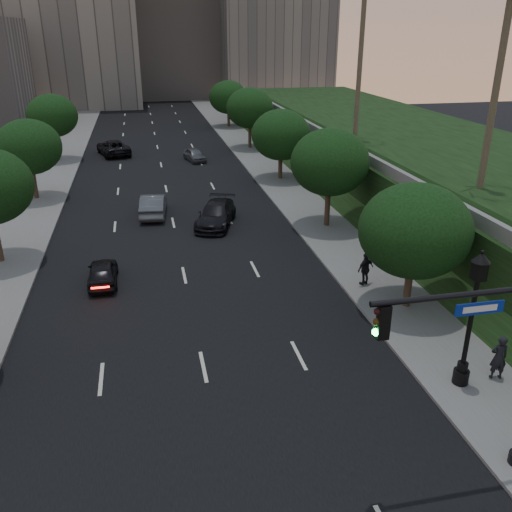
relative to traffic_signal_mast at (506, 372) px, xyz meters
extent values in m
plane|color=black|center=(-7.84, 2.38, -3.67)|extent=(160.00, 160.00, 0.00)
cube|color=black|center=(-7.84, 32.38, -3.66)|extent=(16.00, 140.00, 0.02)
cube|color=slate|center=(2.41, 32.38, -3.60)|extent=(4.50, 140.00, 0.15)
cube|color=slate|center=(-18.09, 32.38, -3.60)|extent=(4.50, 140.00, 0.15)
cube|color=black|center=(14.16, 30.38, -1.67)|extent=(18.00, 90.00, 4.00)
cube|color=slate|center=(5.66, 30.38, 0.68)|extent=(0.35, 90.00, 0.70)
cube|color=gray|center=(-21.84, 94.38, 12.33)|extent=(26.00, 20.00, 32.00)
cube|color=#9A948E|center=(-1.84, 104.38, 9.33)|extent=(22.00, 18.00, 26.00)
cylinder|color=#38281C|center=(2.46, 10.38, -2.24)|extent=(0.36, 0.36, 2.86)
ellipsoid|color=black|center=(2.46, 10.38, 0.36)|extent=(5.20, 5.20, 4.42)
cylinder|color=#38281C|center=(2.46, 22.38, -2.07)|extent=(0.36, 0.36, 3.21)
ellipsoid|color=black|center=(2.46, 22.38, 0.85)|extent=(5.20, 5.20, 4.42)
cylinder|color=#38281C|center=(2.46, 35.38, -2.24)|extent=(0.36, 0.36, 2.86)
ellipsoid|color=black|center=(2.46, 35.38, 0.36)|extent=(5.20, 5.20, 4.42)
cylinder|color=#38281C|center=(2.46, 49.38, -2.07)|extent=(0.36, 0.36, 3.21)
ellipsoid|color=black|center=(2.46, 49.38, 0.85)|extent=(5.20, 5.20, 4.42)
cylinder|color=#38281C|center=(2.46, 64.38, -2.24)|extent=(0.36, 0.36, 2.86)
ellipsoid|color=black|center=(2.46, 64.38, 0.36)|extent=(5.20, 5.20, 4.42)
cylinder|color=#38281C|center=(-18.14, 33.38, -2.18)|extent=(0.36, 0.36, 2.99)
ellipsoid|color=black|center=(-18.14, 33.38, 0.54)|extent=(5.00, 5.00, 4.25)
cylinder|color=#38281C|center=(-18.14, 47.38, -2.04)|extent=(0.36, 0.36, 3.26)
ellipsoid|color=black|center=(-18.14, 47.38, 0.92)|extent=(5.00, 5.00, 4.25)
cylinder|color=#4C4233|center=(9.66, 16.38, 6.33)|extent=(0.40, 0.40, 12.00)
cylinder|color=#4C4233|center=(8.16, 32.38, 7.58)|extent=(0.40, 0.40, 14.50)
cylinder|color=black|center=(-1.61, 0.00, 2.63)|extent=(5.40, 0.16, 0.16)
cube|color=black|center=(-3.91, 0.00, 2.08)|extent=(0.32, 0.22, 0.95)
sphere|color=black|center=(-4.09, 0.00, 2.41)|extent=(0.20, 0.20, 0.20)
sphere|color=#3F2B0A|center=(-4.09, 0.00, 2.11)|extent=(0.20, 0.20, 0.20)
sphere|color=#19F24C|center=(-4.09, 0.00, 1.81)|extent=(0.20, 0.20, 0.20)
cube|color=#0C299D|center=(-1.21, 0.00, 2.18)|extent=(1.40, 0.05, 0.35)
cylinder|color=black|center=(1.62, 4.13, -3.32)|extent=(0.60, 0.60, 0.70)
cylinder|color=black|center=(1.62, 4.13, -2.82)|extent=(0.40, 0.40, 0.40)
cylinder|color=black|center=(1.62, 4.13, -0.87)|extent=(0.18, 0.18, 3.60)
cube|color=black|center=(1.62, 4.13, 1.18)|extent=(0.42, 0.42, 0.70)
cone|color=black|center=(1.62, 4.13, 1.68)|extent=(0.64, 0.64, 0.35)
sphere|color=black|center=(1.62, 4.13, 1.88)|extent=(0.14, 0.14, 0.14)
imported|color=black|center=(-12.15, 16.28, -3.03)|extent=(1.55, 3.79, 1.29)
imported|color=#505257|center=(-9.09, 27.40, -2.87)|extent=(2.18, 5.01, 1.60)
imported|color=black|center=(-12.61, 49.18, -2.86)|extent=(4.11, 6.35, 1.63)
imported|color=black|center=(-4.93, 24.32, -2.89)|extent=(3.86, 5.83, 1.57)
imported|color=#575A5F|center=(-4.32, 44.45, -3.02)|extent=(2.36, 4.06, 1.30)
imported|color=black|center=(3.12, 4.14, -2.61)|extent=(0.73, 0.54, 1.83)
imported|color=black|center=(3.78, 14.52, -2.71)|extent=(0.83, 0.66, 1.63)
imported|color=black|center=(1.38, 13.00, -2.63)|extent=(1.13, 0.79, 1.78)
camera|label=1|loc=(-9.55, -11.08, 8.95)|focal=38.00mm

